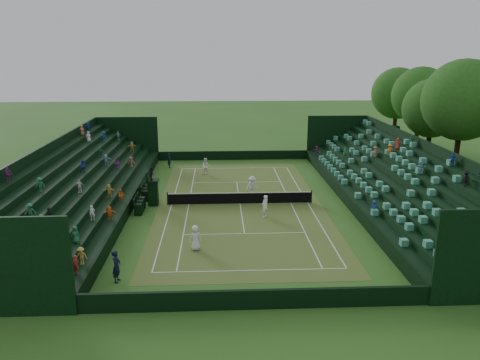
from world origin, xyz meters
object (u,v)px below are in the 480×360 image
at_px(player_far_west, 206,167).
at_px(player_far_east, 252,186).
at_px(player_near_west, 195,238).
at_px(tennis_net, 240,198).
at_px(player_near_east, 265,206).
at_px(umpire_chair, 153,189).

bearing_deg(player_far_west, player_far_east, -54.38).
bearing_deg(player_far_west, player_near_west, -84.58).
relative_size(tennis_net, player_far_west, 6.77).
bearing_deg(tennis_net, player_near_west, -109.66).
xyz_separation_m(player_near_east, player_far_west, (-4.63, 12.39, 0.01)).
xyz_separation_m(player_near_west, player_near_east, (4.87, 5.73, 0.05)).
height_order(tennis_net, player_near_west, player_near_west).
bearing_deg(player_far_east, umpire_chair, 171.22).
distance_m(player_near_west, player_far_east, 11.73).
xyz_separation_m(player_near_west, player_far_east, (4.31, 10.91, 0.08)).
xyz_separation_m(umpire_chair, player_far_west, (4.01, 9.15, -0.46)).
bearing_deg(player_far_west, player_near_east, -63.32).
bearing_deg(umpire_chair, player_far_west, 66.33).
height_order(tennis_net, player_far_west, player_far_west).
xyz_separation_m(player_near_east, player_far_east, (-0.56, 5.18, 0.03)).
bearing_deg(player_far_east, tennis_net, -141.62).
distance_m(umpire_chair, player_far_west, 10.00).
height_order(player_near_east, player_far_west, player_far_west).
xyz_separation_m(tennis_net, player_far_east, (1.13, 2.02, 0.35)).
bearing_deg(tennis_net, player_near_east, -61.72).
relative_size(umpire_chair, player_near_east, 1.82).
bearing_deg(player_far_west, tennis_net, -66.20).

